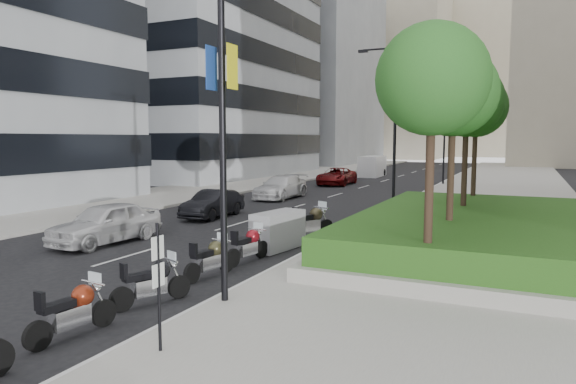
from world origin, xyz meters
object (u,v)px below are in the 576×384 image
Objects in this scene: motorcycle_6 at (311,222)px; car_d at (337,176)px; motorcycle_3 at (211,258)px; car_b at (213,204)px; motorcycle_5 at (278,231)px; lamp_post_1 at (392,118)px; motorcycle_1 at (74,311)px; car_a at (106,223)px; parking_sign at (159,280)px; motorcycle_2 at (153,282)px; lamp_post_0 at (216,92)px; car_c at (281,187)px; motorcycle_4 at (249,245)px; delivery_van at (372,167)px; lamp_post_2 at (443,126)px.

motorcycle_6 is 0.44× the size of car_d.
car_b is at bearing 40.65° from motorcycle_3.
motorcycle_5 is 26.46m from car_d.
lamp_post_1 is 4.32× the size of motorcycle_1.
car_a reaches higher than motorcycle_6.
motorcycle_2 is at bearing 131.91° from parking_sign.
lamp_post_1 is 9.57m from motorcycle_6.
lamp_post_0 is 2.14× the size of car_b.
lamp_post_0 is 1.71× the size of car_c.
motorcycle_4 is (0.00, 4.69, 0.00)m from motorcycle_2.
lamp_post_0 reaches higher than motorcycle_3.
car_d is (0.00, 11.12, -0.02)m from car_c.
motorcycle_6 is (0.41, 11.50, 0.11)m from motorcycle_1.
parking_sign is 7.45m from motorcycle_4.
car_c is (-6.83, 21.27, 0.20)m from motorcycle_2.
car_d reaches higher than motorcycle_2.
delivery_van is at bearing 17.92° from motorcycle_4.
motorcycle_4 is at bearing 5.80° from motorcycle_1.
parking_sign is 0.60× the size of car_b.
car_c is 0.99× the size of car_d.
lamp_post_1 is 20.49m from motorcycle_1.
delivery_van is (0.06, 10.94, 0.26)m from car_d.
motorcycle_2 reaches higher than motorcycle_3.
parking_sign reaches higher than motorcycle_5.
lamp_post_0 is 1.00× the size of lamp_post_2.
motorcycle_2 is at bearing -172.08° from motorcycle_4.
car_a is (-6.46, 5.07, 0.23)m from motorcycle_2.
lamp_post_0 is 1.00× the size of lamp_post_1.
motorcycle_3 is at bearing -96.01° from lamp_post_1.
parking_sign is (0.66, -20.00, -3.61)m from lamp_post_1.
motorcycle_1 is 15.87m from car_b.
lamp_post_2 is (0.00, 18.00, 0.00)m from lamp_post_1.
car_a is (-6.39, 7.38, 0.23)m from motorcycle_1.
motorcycle_4 is at bearing -96.54° from lamp_post_1.
motorcycle_3 is 30.49m from car_d.
car_c is at bearing -92.52° from delivery_van.
car_b is (0.12, 7.20, -0.09)m from car_a.
lamp_post_2 is 31.28m from motorcycle_4.
lamp_post_1 is 1.71× the size of car_c.
motorcycle_5 is at bearing -77.31° from car_d.
delivery_van is (0.06, 22.05, 0.23)m from car_c.
motorcycle_5 is (0.12, 4.18, 0.13)m from motorcycle_3.
lamp_post_2 is at bearing 69.14° from car_b.
car_a is at bearing 150.71° from lamp_post_0.
car_d is (-6.86, 25.56, 0.06)m from motorcycle_5.
lamp_post_2 is 29.16m from motorcycle_5.
lamp_post_0 is 3.87× the size of motorcycle_6.
lamp_post_1 is at bearing 31.99° from car_b.
lamp_post_2 is 38.22m from motorcycle_1.
motorcycle_2 is at bearing -170.38° from motorcycle_3.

